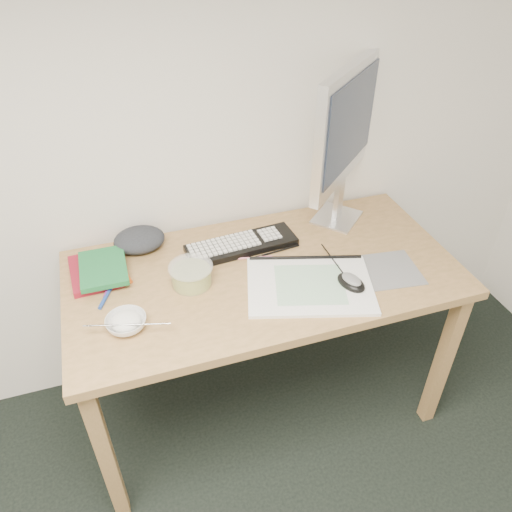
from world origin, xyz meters
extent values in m
plane|color=white|center=(0.00, 1.80, 1.30)|extent=(3.60, 0.00, 3.60)
cube|color=tan|center=(-0.31, 1.13, 0.36)|extent=(0.05, 0.05, 0.71)
cube|color=tan|center=(0.99, 1.13, 0.36)|extent=(0.05, 0.05, 0.71)
cube|color=tan|center=(-0.31, 1.73, 0.36)|extent=(0.05, 0.05, 0.71)
cube|color=tan|center=(0.99, 1.73, 0.36)|extent=(0.05, 0.05, 0.71)
cube|color=tan|center=(0.34, 1.43, 0.73)|extent=(1.40, 0.70, 0.03)
cube|color=slate|center=(0.76, 1.29, 0.75)|extent=(0.25, 0.23, 0.00)
cube|color=white|center=(0.46, 1.30, 0.76)|extent=(0.50, 0.42, 0.01)
cube|color=black|center=(0.30, 1.59, 0.76)|extent=(0.43, 0.17, 0.02)
cube|color=silver|center=(0.73, 1.66, 0.75)|extent=(0.25, 0.25, 0.01)
cube|color=silver|center=(0.73, 1.66, 0.84)|extent=(0.06, 0.06, 0.18)
cube|color=silver|center=(0.73, 1.66, 1.16)|extent=(0.42, 0.39, 0.44)
cube|color=black|center=(0.73, 1.66, 1.17)|extent=(0.36, 0.33, 0.34)
ellipsoid|color=black|center=(0.59, 1.25, 0.78)|extent=(0.10, 0.13, 0.04)
imported|color=white|center=(-0.17, 1.29, 0.77)|extent=(0.13, 0.13, 0.04)
cylinder|color=#BBBBBE|center=(-0.16, 1.26, 0.79)|extent=(0.25, 0.09, 0.02)
cylinder|color=gold|center=(0.08, 1.44, 0.79)|extent=(0.17, 0.17, 0.07)
cube|color=maroon|center=(-0.24, 1.60, 0.76)|extent=(0.18, 0.23, 0.02)
cube|color=#1A6A35|center=(-0.21, 1.58, 0.78)|extent=(0.16, 0.22, 0.02)
ellipsoid|color=#222629|center=(-0.07, 1.72, 0.78)|extent=(0.18, 0.16, 0.07)
cylinder|color=pink|center=(0.30, 1.51, 0.75)|extent=(0.18, 0.05, 0.01)
cylinder|color=tan|center=(0.41, 1.45, 0.75)|extent=(0.14, 0.12, 0.01)
cylinder|color=black|center=(0.41, 1.52, 0.75)|extent=(0.20, 0.03, 0.01)
cylinder|color=#1C3D97|center=(-0.21, 1.47, 0.76)|extent=(0.07, 0.13, 0.01)
cylinder|color=#DF5A1A|center=(-0.14, 1.58, 0.76)|extent=(0.04, 0.14, 0.01)
cylinder|color=#7F2587|center=(-0.20, 1.52, 0.76)|extent=(0.06, 0.13, 0.01)
camera|label=1|loc=(-0.13, 0.11, 1.88)|focal=35.00mm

